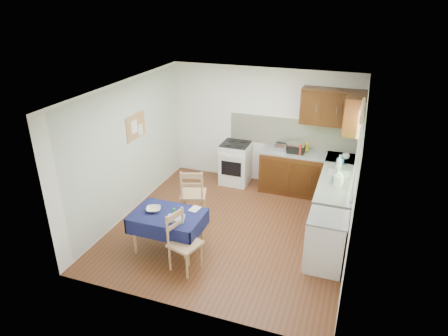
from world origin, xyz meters
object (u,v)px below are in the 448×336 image
(dining_table, at_px, (168,219))
(sandwich_press, at_px, (296,148))
(dish_rack, at_px, (339,173))
(chair_far, at_px, (193,193))
(chair_near, at_px, (182,240))
(kettle, at_px, (339,180))
(toaster, at_px, (281,147))

(dining_table, distance_m, sandwich_press, 3.16)
(dish_rack, bearing_deg, chair_far, -143.71)
(dining_table, xyz_separation_m, chair_near, (0.41, -0.35, -0.07))
(dining_table, distance_m, chair_near, 0.54)
(chair_far, xyz_separation_m, kettle, (2.49, 0.40, 0.48))
(dining_table, bearing_deg, kettle, 50.04)
(chair_far, xyz_separation_m, sandwich_press, (1.55, 1.70, 0.46))
(chair_near, bearing_deg, chair_far, 33.13)
(chair_far, distance_m, toaster, 2.14)
(chair_near, bearing_deg, dining_table, 65.82)
(chair_far, distance_m, chair_near, 1.44)
(sandwich_press, bearing_deg, chair_far, -133.58)
(chair_near, bearing_deg, toaster, 0.90)
(chair_far, distance_m, dish_rack, 2.65)
(chair_near, xyz_separation_m, toaster, (0.81, 3.06, 0.48))
(toaster, bearing_deg, dish_rack, -22.82)
(kettle, bearing_deg, toaster, 134.19)
(dish_rack, bearing_deg, chair_near, -115.66)
(toaster, xyz_separation_m, dish_rack, (1.22, -0.78, -0.06))
(chair_far, height_order, sandwich_press, sandwich_press)
(chair_near, relative_size, sandwich_press, 2.83)
(chair_far, height_order, toaster, toaster)
(dining_table, height_order, dish_rack, dish_rack)
(dish_rack, bearing_deg, sandwich_press, 154.98)
(chair_far, bearing_deg, dish_rack, -177.43)
(dining_table, bearing_deg, chair_far, 110.94)
(dining_table, bearing_deg, dish_rack, 58.37)
(chair_far, height_order, chair_near, chair_far)
(chair_near, height_order, sandwich_press, sandwich_press)
(toaster, bearing_deg, chair_far, -116.58)
(dining_table, xyz_separation_m, sandwich_press, (1.54, 2.73, 0.42))
(chair_far, relative_size, dish_rack, 2.66)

